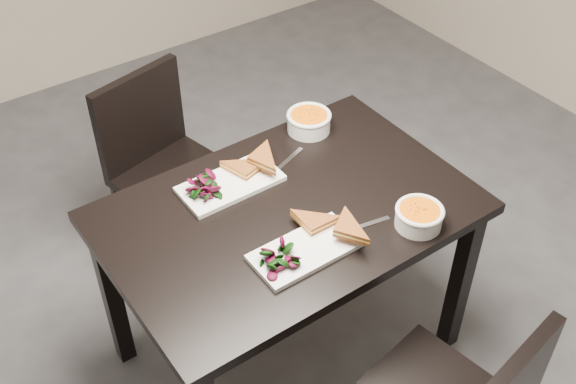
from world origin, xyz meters
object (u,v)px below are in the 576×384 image
at_px(table, 288,230).
at_px(soup_bowl_near, 419,216).
at_px(plate_far, 231,184).
at_px(soup_bowl_far, 309,121).
at_px(chair_far, 162,160).
at_px(plate_near, 305,250).

xyz_separation_m(table, soup_bowl_near, (0.29, -0.30, 0.14)).
bearing_deg(table, plate_far, 114.71).
bearing_deg(soup_bowl_far, soup_bowl_near, -92.01).
distance_m(chair_far, soup_bowl_far, 0.69).
bearing_deg(plate_near, plate_far, 92.97).
relative_size(plate_far, soup_bowl_far, 2.08).
relative_size(plate_near, plate_far, 0.97).
bearing_deg(plate_far, table, -65.29).
height_order(chair_far, soup_bowl_far, chair_far).
xyz_separation_m(chair_far, plate_near, (0.01, -0.98, 0.27)).
relative_size(chair_far, plate_far, 2.45).
bearing_deg(soup_bowl_near, chair_far, 109.35).
xyz_separation_m(soup_bowl_near, plate_far, (-0.39, 0.51, -0.03)).
height_order(table, plate_far, plate_far).
height_order(table, chair_far, chair_far).
relative_size(chair_far, plate_near, 2.53).
bearing_deg(plate_far, chair_far, 89.39).
height_order(table, soup_bowl_near, soup_bowl_near).
height_order(soup_bowl_near, soup_bowl_far, soup_bowl_far).
xyz_separation_m(table, plate_near, (-0.07, -0.19, 0.11)).
relative_size(soup_bowl_near, soup_bowl_far, 0.93).
relative_size(table, plate_near, 3.57).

